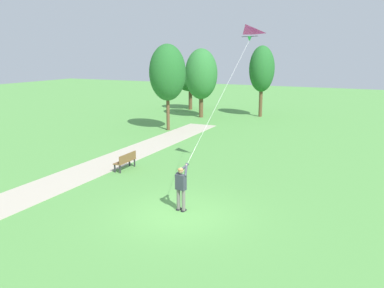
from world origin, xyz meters
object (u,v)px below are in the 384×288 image
(person_kite_flyer, at_px, (181,185))
(flying_kite, at_px, (246,34))
(tree_treeline_right, at_px, (201,74))
(tree_lakeside_near, at_px, (262,69))
(tree_behind_path, at_px, (190,80))
(park_bench_near_walkway, at_px, (126,160))
(tree_horizon_far, at_px, (167,73))

(person_kite_flyer, height_order, flying_kite, flying_kite)
(tree_treeline_right, bearing_deg, person_kite_flyer, -67.07)
(tree_treeline_right, bearing_deg, tree_lakeside_near, 30.13)
(tree_lakeside_near, xyz_separation_m, tree_behind_path, (-8.13, 1.49, -1.29))
(tree_treeline_right, height_order, tree_lakeside_near, tree_lakeside_near)
(person_kite_flyer, bearing_deg, tree_treeline_right, 112.93)
(person_kite_flyer, height_order, park_bench_near_walkway, person_kite_flyer)
(tree_horizon_far, distance_m, tree_behind_path, 11.90)
(tree_horizon_far, relative_size, tree_behind_path, 1.50)
(flying_kite, xyz_separation_m, tree_treeline_right, (-9.69, 16.22, -2.79))
(person_kite_flyer, xyz_separation_m, tree_treeline_right, (-9.00, 21.27, 2.94))
(person_kite_flyer, xyz_separation_m, tree_horizon_far, (-8.63, 14.33, 3.40))
(park_bench_near_walkway, relative_size, tree_behind_path, 0.34)
(park_bench_near_walkway, relative_size, tree_treeline_right, 0.24)
(park_bench_near_walkway, distance_m, tree_treeline_right, 18.30)
(tree_behind_path, bearing_deg, tree_lakeside_near, -10.40)
(flying_kite, bearing_deg, tree_behind_path, 122.20)
(park_bench_near_walkway, bearing_deg, tree_behind_path, 107.88)
(tree_horizon_far, height_order, tree_behind_path, tree_horizon_far)
(tree_treeline_right, xyz_separation_m, tree_lakeside_near, (4.88, 2.83, 0.44))
(flying_kite, xyz_separation_m, tree_horizon_far, (-9.32, 9.28, -2.33))
(person_kite_flyer, relative_size, tree_behind_path, 0.41)
(flying_kite, relative_size, park_bench_near_walkway, 3.57)
(person_kite_flyer, height_order, tree_treeline_right, tree_treeline_right)
(flying_kite, height_order, tree_behind_path, flying_kite)
(park_bench_near_walkway, height_order, tree_treeline_right, tree_treeline_right)
(park_bench_near_walkway, xyz_separation_m, tree_horizon_far, (-3.45, 10.62, 3.94))
(flying_kite, distance_m, park_bench_near_walkway, 8.70)
(tree_behind_path, bearing_deg, tree_horizon_far, -72.21)
(person_kite_flyer, xyz_separation_m, tree_lakeside_near, (-4.11, 24.10, 3.38))
(flying_kite, bearing_deg, tree_horizon_far, 135.13)
(tree_lakeside_near, bearing_deg, tree_treeline_right, -149.87)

